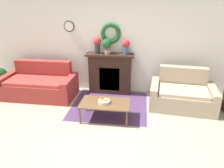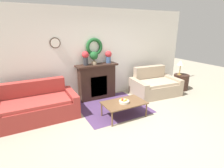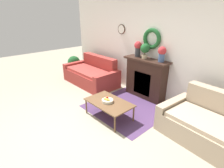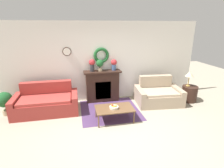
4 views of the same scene
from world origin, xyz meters
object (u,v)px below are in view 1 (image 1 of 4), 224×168
Objects in this scene: couch_left at (39,85)px; loveseat_right at (182,94)px; fireplace at (110,73)px; coffee_table at (105,104)px; fruit_bowl at (104,101)px; potted_plant_on_mantel at (107,45)px; vase_on_mantel_left at (97,44)px; vase_on_mantel_right at (126,46)px.

couch_left is 3.65m from loveseat_right.
fireplace is 1.46m from coffee_table.
fruit_bowl is (0.08, -1.47, -0.13)m from fireplace.
potted_plant_on_mantel is at bearing -169.81° from fireplace.
loveseat_right is 2.47m from vase_on_mantel_left.
loveseat_right is at bearing -1.15° from couch_left.
vase_on_mantel_left is at bearing 179.06° from fireplace.
potted_plant_on_mantel is (-0.18, 1.43, 0.98)m from coffee_table.
coffee_table is (-1.73, -0.86, 0.05)m from loveseat_right.
fireplace is 1.20× the size of coffee_table.
loveseat_right is 6.21× the size of fruit_bowl.
fruit_bowl reaches higher than coffee_table.
potted_plant_on_mantel is (0.25, -0.02, 0.00)m from vase_on_mantel_left.
vase_on_mantel_right reaches higher than fireplace.
fireplace is 5.01× the size of fruit_bowl.
couch_left is 1.80× the size of coffee_table.
fruit_bowl is at bearing -26.84° from couch_left.
fireplace is at bearing 93.11° from fruit_bowl.
coffee_table is at bearing -148.41° from loveseat_right.
fruit_bowl is at bearing -83.70° from potted_plant_on_mantel.
vase_on_mantel_left reaches higher than potted_plant_on_mantel.
loveseat_right is at bearing 26.36° from coffee_table.
vase_on_mantel_left is 1.06× the size of potted_plant_on_mantel.
loveseat_right is at bearing 26.75° from fruit_bowl.
couch_left is 1.21× the size of loveseat_right.
potted_plant_on_mantel is at bearing 15.65° from couch_left.
coffee_table is at bearing -101.98° from vase_on_mantel_right.
potted_plant_on_mantel is at bearing 168.60° from loveseat_right.
couch_left is 2.49m from vase_on_mantel_right.
fireplace is 3.08× the size of vase_on_mantel_left.
vase_on_mantel_left is at bearing 175.51° from potted_plant_on_mantel.
fireplace reaches higher than fruit_bowl.
vase_on_mantel_left reaches higher than loveseat_right.
vase_on_mantel_right reaches higher than couch_left.
vase_on_mantel_right is (0.33, 1.47, 0.88)m from fruit_bowl.
vase_on_mantel_left is at bearing 18.82° from couch_left.
loveseat_right is at bearing -16.63° from potted_plant_on_mantel.
couch_left is 2.07m from potted_plant_on_mantel.
fruit_bowl is at bearing -86.89° from fireplace.
vase_on_mantel_left is at bearing 180.00° from vase_on_mantel_right.
loveseat_right reaches higher than coffee_table.
fireplace is 1.90m from couch_left.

